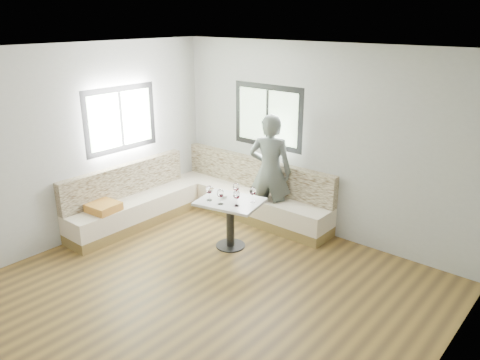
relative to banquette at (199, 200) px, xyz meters
name	(u,v)px	position (x,y,z in m)	size (l,w,h in m)	color
room	(195,183)	(1.51, -1.54, 1.08)	(5.01, 5.01, 2.81)	brown
banquette	(199,200)	(0.00, 0.00, 0.00)	(2.90, 2.80, 0.95)	olive
table	(230,212)	(1.00, -0.38, 0.20)	(0.99, 0.84, 0.71)	black
person	(270,172)	(0.99, 0.55, 0.56)	(0.65, 0.43, 1.79)	#555D56
olive_ramekin	(223,196)	(0.85, -0.37, 0.40)	(0.10, 0.10, 0.04)	white
wine_glass_a	(209,190)	(0.77, -0.56, 0.53)	(0.10, 0.10, 0.22)	white
wine_glass_b	(220,194)	(0.98, -0.57, 0.53)	(0.10, 0.10, 0.22)	white
wine_glass_c	(237,195)	(1.19, -0.47, 0.53)	(0.10, 0.10, 0.22)	white
wine_glass_d	(236,187)	(0.98, -0.24, 0.53)	(0.10, 0.10, 0.22)	white
wine_glass_e	(253,192)	(1.27, -0.22, 0.53)	(0.10, 0.10, 0.22)	white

